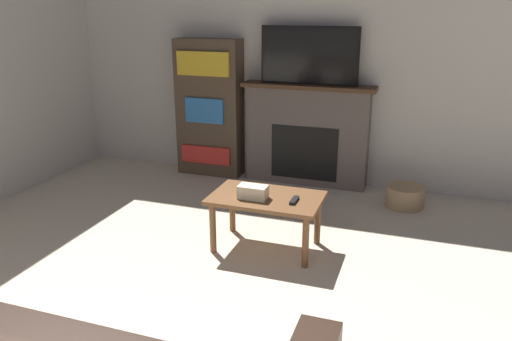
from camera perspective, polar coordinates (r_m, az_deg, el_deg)
wall_back at (r=5.24m, az=7.53°, el=13.08°), size 6.58×0.06×2.70m
fireplace at (r=5.26m, az=5.85°, el=4.12°), size 1.37×0.28×1.06m
tv at (r=5.10m, az=6.10°, el=12.93°), size 0.99×0.03×0.57m
coffee_table at (r=3.84m, az=1.19°, el=-3.86°), size 0.85×0.53×0.43m
tissue_box at (r=3.76m, az=-0.36°, el=-2.47°), size 0.22×0.12×0.10m
remote_control at (r=3.72m, az=4.39°, el=-3.41°), size 0.04×0.15×0.02m
bookshelf at (r=5.54m, az=-5.33°, el=7.11°), size 0.72×0.29×1.49m
storage_basket at (r=4.94m, az=16.64°, el=-2.84°), size 0.36×0.36×0.20m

